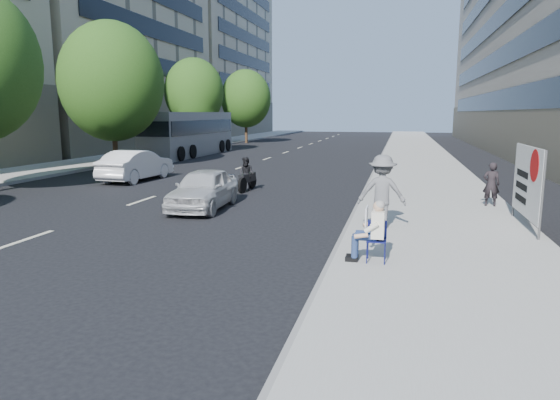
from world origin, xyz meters
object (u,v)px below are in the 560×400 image
(protest_banner, at_px, (527,181))
(white_sedan_near, at_px, (203,189))
(motorcycle, at_px, (247,176))
(bus, at_px, (190,134))
(seated_protester, at_px, (372,228))
(jogger, at_px, (382,192))
(pedestrian_woman, at_px, (491,184))
(white_sedan_mid, at_px, (136,165))

(protest_banner, height_order, white_sedan_near, protest_banner)
(motorcycle, relative_size, bus, 0.17)
(seated_protester, bearing_deg, jogger, 88.49)
(white_sedan_near, bearing_deg, jogger, -23.11)
(pedestrian_woman, height_order, motorcycle, pedestrian_woman)
(protest_banner, distance_m, bus, 28.72)
(protest_banner, bearing_deg, bus, 131.91)
(white_sedan_near, bearing_deg, white_sedan_mid, 131.51)
(seated_protester, height_order, bus, bus)
(white_sedan_mid, relative_size, bus, 0.37)
(jogger, distance_m, white_sedan_near, 6.44)
(white_sedan_near, xyz_separation_m, white_sedan_mid, (-5.92, 6.03, 0.06))
(motorcycle, bearing_deg, protest_banner, -20.84)
(protest_banner, height_order, motorcycle, protest_banner)
(jogger, relative_size, pedestrian_woman, 1.35)
(white_sedan_near, height_order, motorcycle, motorcycle)
(pedestrian_woman, distance_m, white_sedan_near, 9.67)
(jogger, bearing_deg, pedestrian_woman, -131.02)
(pedestrian_woman, distance_m, motorcycle, 9.46)
(protest_banner, distance_m, motorcycle, 10.96)
(seated_protester, distance_m, white_sedan_mid, 16.48)
(white_sedan_mid, bearing_deg, protest_banner, 159.14)
(seated_protester, bearing_deg, protest_banner, 47.64)
(bus, bearing_deg, motorcycle, -58.97)
(pedestrian_woman, bearing_deg, white_sedan_mid, -9.75)
(white_sedan_mid, bearing_deg, pedestrian_woman, 168.76)
(protest_banner, xyz_separation_m, white_sedan_mid, (-15.77, 7.16, -0.66))
(seated_protester, distance_m, white_sedan_near, 8.04)
(seated_protester, xyz_separation_m, bus, (-15.29, 25.64, 0.76))
(protest_banner, bearing_deg, white_sedan_near, 173.45)
(protest_banner, bearing_deg, pedestrian_woman, 97.00)
(jogger, relative_size, white_sedan_near, 0.49)
(seated_protester, distance_m, jogger, 3.20)
(seated_protester, relative_size, protest_banner, 0.43)
(pedestrian_woman, bearing_deg, bus, -39.13)
(seated_protester, distance_m, protest_banner, 5.80)
(white_sedan_near, xyz_separation_m, bus, (-9.34, 20.24, 0.95))
(pedestrian_woman, bearing_deg, white_sedan_near, 16.79)
(jogger, relative_size, bus, 0.16)
(bus, bearing_deg, seated_protester, -58.93)
(jogger, relative_size, white_sedan_mid, 0.44)
(protest_banner, relative_size, white_sedan_near, 0.76)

